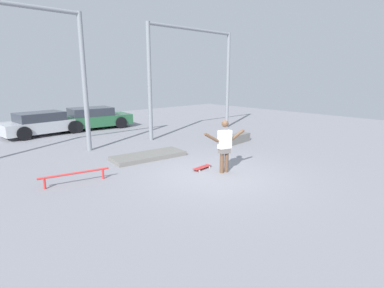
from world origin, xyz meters
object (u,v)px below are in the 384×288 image
object	(u,v)px
skateboard	(202,167)
grind_box	(235,139)
skateboarder	(225,144)
grind_rail	(75,175)
manual_pad	(149,156)
parked_car_green	(93,118)
parked_car_silver	(43,124)

from	to	relation	value
skateboard	grind_box	bearing A→B (deg)	19.51
skateboarder	grind_box	distance (m)	4.59
grind_rail	manual_pad	bearing A→B (deg)	15.85
manual_pad	parked_car_green	xyz separation A→B (m)	(1.36, 7.86, 0.55)
manual_pad	parked_car_green	world-z (taller)	parked_car_green
skateboard	parked_car_silver	distance (m)	10.47
skateboarder	manual_pad	world-z (taller)	skateboarder
grind_rail	parked_car_green	bearing A→B (deg)	62.35
grind_box	parked_car_silver	distance (m)	10.36
grind_rail	parked_car_silver	xyz separation A→B (m)	(1.70, 8.72, 0.34)
manual_pad	parked_car_silver	world-z (taller)	parked_car_silver
parked_car_green	skateboard	bearing A→B (deg)	-89.13
manual_pad	parked_car_silver	xyz separation A→B (m)	(-1.54, 7.80, 0.54)
grind_rail	parked_car_silver	bearing A→B (deg)	78.97
manual_pad	parked_car_green	distance (m)	8.00
grind_rail	parked_car_silver	world-z (taller)	parked_car_silver
skateboarder	parked_car_silver	xyz separation A→B (m)	(-2.38, 10.98, -0.35)
grind_rail	parked_car_green	xyz separation A→B (m)	(4.60, 8.78, 0.36)
skateboarder	parked_car_silver	size ratio (longest dim) A/B	0.41
manual_pad	parked_car_green	size ratio (longest dim) A/B	0.65
skateboarder	parked_car_green	size ratio (longest dim) A/B	0.39
skateboarder	skateboard	xyz separation A→B (m)	(-0.29, 0.74, -0.91)
skateboarder	skateboard	size ratio (longest dim) A/B	2.18
skateboarder	skateboard	bearing A→B (deg)	126.95
skateboard	skateboarder	bearing A→B (deg)	-73.90
parked_car_green	manual_pad	bearing A→B (deg)	-94.44
manual_pad	parked_car_silver	distance (m)	7.97
skateboarder	parked_car_silver	distance (m)	11.25
grind_box	manual_pad	bearing A→B (deg)	172.73
grind_box	manual_pad	xyz separation A→B (m)	(-4.54, 0.58, -0.12)
skateboard	manual_pad	distance (m)	2.51
manual_pad	parked_car_green	bearing A→B (deg)	80.19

